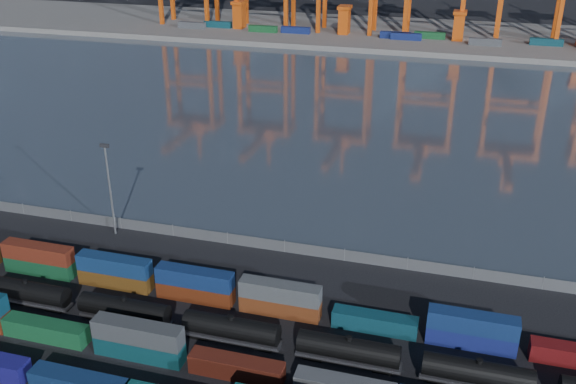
# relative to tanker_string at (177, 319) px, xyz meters

# --- Properties ---
(ground) EXTENTS (700.00, 700.00, 0.00)m
(ground) POSITION_rel_tanker_string_xyz_m (7.89, -3.67, -2.05)
(ground) COLOR black
(ground) RESTS_ON ground
(harbor_water) EXTENTS (700.00, 700.00, 0.00)m
(harbor_water) POSITION_rel_tanker_string_xyz_m (7.89, 101.33, -2.04)
(harbor_water) COLOR #2E3742
(harbor_water) RESTS_ON ground
(far_quay) EXTENTS (700.00, 70.00, 2.00)m
(far_quay) POSITION_rel_tanker_string_xyz_m (7.89, 206.33, -1.05)
(far_quay) COLOR #514F4C
(far_quay) RESTS_ON ground
(container_row_south) EXTENTS (139.16, 2.50, 5.33)m
(container_row_south) POSITION_rel_tanker_string_xyz_m (-10.75, -13.97, 0.11)
(container_row_south) COLOR #444849
(container_row_south) RESTS_ON ground
(container_row_mid) EXTENTS (141.15, 2.40, 5.12)m
(container_row_mid) POSITION_rel_tanker_string_xyz_m (-3.59, -6.03, -0.18)
(container_row_mid) COLOR #404245
(container_row_mid) RESTS_ON ground
(container_row_north) EXTENTS (140.81, 2.33, 4.97)m
(container_row_north) POSITION_rel_tanker_string_xyz_m (-3.97, 7.72, 0.07)
(container_row_north) COLOR #101A52
(container_row_north) RESTS_ON ground
(tanker_string) EXTENTS (121.82, 2.86, 4.09)m
(tanker_string) POSITION_rel_tanker_string_xyz_m (0.00, 0.00, 0.00)
(tanker_string) COLOR black
(tanker_string) RESTS_ON ground
(waterfront_fence) EXTENTS (160.12, 0.12, 2.20)m
(waterfront_fence) POSITION_rel_tanker_string_xyz_m (7.89, 24.33, -1.05)
(waterfront_fence) COLOR #595B5E
(waterfront_fence) RESTS_ON ground
(yard_light_mast) EXTENTS (1.60, 0.40, 16.60)m
(yard_light_mast) POSITION_rel_tanker_string_xyz_m (-22.11, 22.33, 7.24)
(yard_light_mast) COLOR slate
(yard_light_mast) RESTS_ON ground
(quay_containers) EXTENTS (172.58, 10.99, 2.60)m
(quay_containers) POSITION_rel_tanker_string_xyz_m (-3.11, 191.79, 1.25)
(quay_containers) COLOR navy
(quay_containers) RESTS_ON far_quay
(straddle_carriers) EXTENTS (140.00, 7.00, 11.10)m
(straddle_carriers) POSITION_rel_tanker_string_xyz_m (5.39, 196.33, 5.77)
(straddle_carriers) COLOR #CE490E
(straddle_carriers) RESTS_ON far_quay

